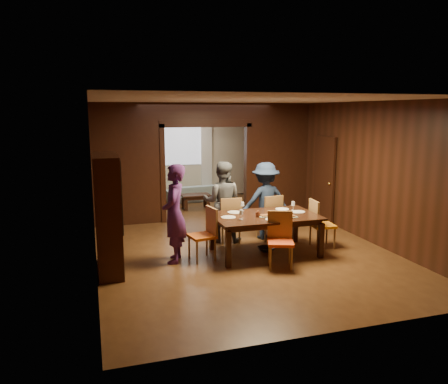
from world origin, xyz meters
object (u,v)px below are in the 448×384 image
object	(u,v)px
chair_right	(323,224)
chair_near	(280,241)
sofa	(194,193)
coffee_table	(196,201)
chair_left	(202,234)
person_navy	(265,201)
chair_far_l	(229,219)
hutch	(108,214)
person_grey	(222,202)
chair_far_r	(268,217)
dining_table	(265,234)
person_purple	(174,214)

from	to	relation	value
chair_right	chair_near	size ratio (longest dim) A/B	1.00
sofa	coffee_table	world-z (taller)	sofa
sofa	chair_left	distance (m)	5.39
person_navy	chair_right	distance (m)	1.31
coffee_table	chair_far_l	distance (m)	3.32
chair_left	hutch	xyz separation A→B (m)	(-1.65, -0.08, 0.52)
person_navy	chair_near	xyz separation A→B (m)	(-0.43, -1.75, -0.34)
person_grey	sofa	size ratio (longest dim) A/B	0.99
chair_far_r	chair_near	size ratio (longest dim) A/B	1.00
coffee_table	chair_far_l	size ratio (longest dim) A/B	0.82
person_navy	coffee_table	world-z (taller)	person_navy
chair_far_l	coffee_table	bearing A→B (deg)	-86.86
person_grey	chair_near	bearing A→B (deg)	127.86
chair_right	chair_far_r	size ratio (longest dim) A/B	1.00
dining_table	hutch	size ratio (longest dim) A/B	0.98
coffee_table	chair_far_r	bearing A→B (deg)	-76.55
person_navy	chair_far_l	size ratio (longest dim) A/B	1.69
person_grey	chair_right	size ratio (longest dim) A/B	1.74
person_grey	coffee_table	distance (m)	3.27
person_purple	person_grey	xyz separation A→B (m)	(1.19, 0.96, -0.05)
person_purple	chair_near	bearing A→B (deg)	79.28
chair_far_l	chair_near	world-z (taller)	same
person_purple	chair_left	world-z (taller)	person_purple
person_grey	dining_table	distance (m)	1.25
chair_left	chair_far_l	distance (m)	1.24
sofa	chair_far_r	bearing A→B (deg)	93.80
sofa	chair_left	world-z (taller)	chair_left
chair_far_l	chair_near	distance (m)	1.75
sofa	person_navy	bearing A→B (deg)	93.30
person_grey	hutch	world-z (taller)	hutch
dining_table	hutch	xyz separation A→B (m)	(-2.89, -0.08, 0.62)
person_purple	chair_right	distance (m)	3.02
person_grey	person_navy	size ratio (longest dim) A/B	1.03
chair_far_r	hutch	distance (m)	3.51
person_purple	chair_left	size ratio (longest dim) A/B	1.84
chair_far_l	hutch	bearing A→B (deg)	26.62
sofa	chair_far_l	size ratio (longest dim) A/B	1.75
person_navy	person_purple	bearing A→B (deg)	20.18
hutch	coffee_table	bearing A→B (deg)	59.56
dining_table	chair_left	world-z (taller)	chair_left
chair_far_r	person_purple	bearing A→B (deg)	11.27
person_purple	person_grey	world-z (taller)	person_purple
coffee_table	chair_right	bearing A→B (deg)	-68.95
chair_near	hutch	bearing A→B (deg)	-174.29
chair_right	chair_near	bearing A→B (deg)	127.57
person_purple	sofa	distance (m)	5.47
person_grey	person_purple	bearing A→B (deg)	61.00
person_navy	sofa	size ratio (longest dim) A/B	0.97
person_purple	person_grey	bearing A→B (deg)	144.85
person_grey	chair_left	distance (m)	1.29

